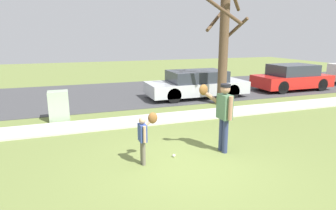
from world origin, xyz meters
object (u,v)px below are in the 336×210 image
Objects in this scene: person_adult at (223,110)px; street_tree_near at (224,44)px; parked_sedan_silver at (197,84)px; utility_cabinet at (59,106)px; baseball at (174,156)px; person_child at (145,133)px; parked_hatchback_red at (292,78)px.

street_tree_near is at bearing -121.36° from person_adult.
person_adult is 6.49m from parked_sedan_silver.
person_adult is at bearing -109.52° from parked_sedan_silver.
parked_sedan_silver reaches higher than utility_cabinet.
street_tree_near is 2.51m from parked_sedan_silver.
baseball is (-1.22, 0.06, -1.02)m from person_adult.
street_tree_near reaches higher than utility_cabinet.
parked_hatchback_red is at bearing 31.14° from person_child.
person_child is 15.23× the size of baseball.
utility_cabinet is at bearing -49.60° from person_adult.
utility_cabinet is 11.63m from parked_hatchback_red.
utility_cabinet is (-1.85, 4.23, -0.22)m from person_child.
street_tree_near is at bearing -77.26° from parked_sedan_silver.
person_child is 1.12× the size of utility_cabinet.
parked_sedan_silver reaches higher than baseball.
parked_sedan_silver is (4.11, 6.15, -0.10)m from person_child.
parked_hatchback_red is at bearing 34.44° from baseball.
person_adult is at bearing -47.93° from utility_cabinet.
street_tree_near reaches higher than baseball.
person_child is at bearing -134.92° from street_tree_near.
person_adult is 0.37× the size of parked_sedan_silver.
person_adult is 1.59m from baseball.
parked_sedan_silver is at bearing 60.74° from baseball.
parked_hatchback_red is (8.89, 6.10, 0.62)m from baseball.
person_child is 6.58m from street_tree_near.
person_adult is 22.82× the size of baseball.
parked_sedan_silver is at bearing -179.47° from parked_hatchback_red.
street_tree_near is 1.00× the size of parked_sedan_silver.
parked_hatchback_red reaches higher than utility_cabinet.
person_adult is 1.97m from person_child.
person_adult is at bearing -0.54° from person_child.
baseball is at bearing 6.15° from person_child.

